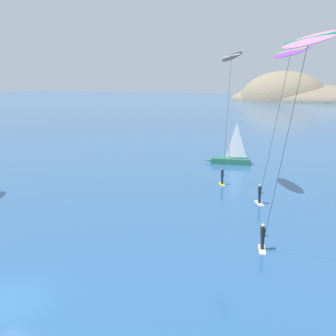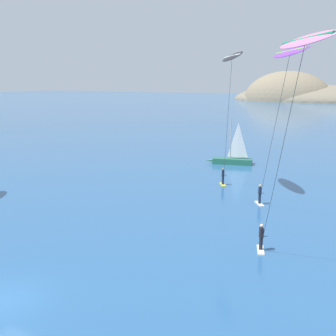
{
  "view_description": "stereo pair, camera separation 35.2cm",
  "coord_description": "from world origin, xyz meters",
  "px_view_note": "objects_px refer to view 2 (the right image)",
  "views": [
    {
      "loc": [
        15.53,
        -12.05,
        10.21
      ],
      "look_at": [
        -1.15,
        17.61,
        3.09
      ],
      "focal_mm": 45.0,
      "sensor_mm": 36.0,
      "label": 1
    },
    {
      "loc": [
        15.83,
        -11.87,
        10.21
      ],
      "look_at": [
        -1.15,
        17.61,
        3.09
      ],
      "focal_mm": 45.0,
      "sensor_mm": 36.0,
      "label": 2
    }
  ],
  "objects_px": {
    "sailboat_near": "(230,159)",
    "kitesurfer_black": "(231,66)",
    "kitesurfer_purple": "(288,65)",
    "kitesurfer_pink": "(301,62)"
  },
  "relations": [
    {
      "from": "kitesurfer_purple",
      "to": "sailboat_near",
      "type": "bearing_deg",
      "value": 120.39
    },
    {
      "from": "kitesurfer_purple",
      "to": "kitesurfer_pink",
      "type": "distance_m",
      "value": 8.74
    },
    {
      "from": "kitesurfer_pink",
      "to": "sailboat_near",
      "type": "bearing_deg",
      "value": 117.03
    },
    {
      "from": "kitesurfer_black",
      "to": "kitesurfer_pink",
      "type": "height_order",
      "value": "kitesurfer_black"
    },
    {
      "from": "kitesurfer_purple",
      "to": "kitesurfer_black",
      "type": "height_order",
      "value": "kitesurfer_black"
    },
    {
      "from": "kitesurfer_purple",
      "to": "kitesurfer_black",
      "type": "relative_size",
      "value": 0.98
    },
    {
      "from": "sailboat_near",
      "to": "kitesurfer_purple",
      "type": "bearing_deg",
      "value": -59.61
    },
    {
      "from": "kitesurfer_purple",
      "to": "kitesurfer_pink",
      "type": "bearing_deg",
      "value": -71.75
    },
    {
      "from": "sailboat_near",
      "to": "kitesurfer_black",
      "type": "height_order",
      "value": "kitesurfer_black"
    },
    {
      "from": "sailboat_near",
      "to": "kitesurfer_black",
      "type": "xyz_separation_m",
      "value": [
        4.71,
        -12.35,
        10.79
      ]
    }
  ]
}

